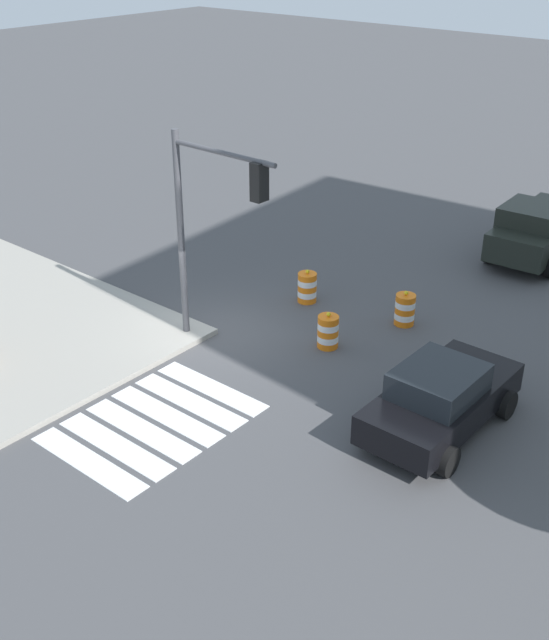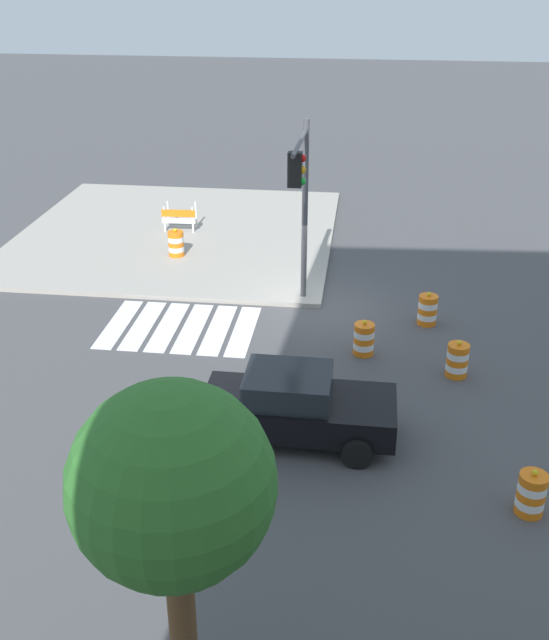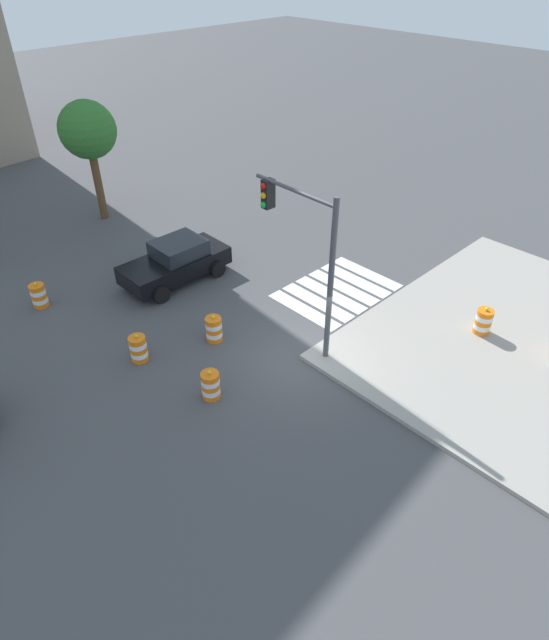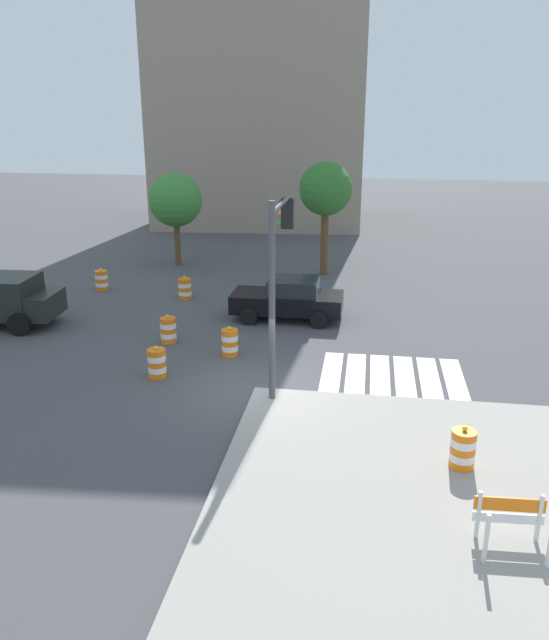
% 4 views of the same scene
% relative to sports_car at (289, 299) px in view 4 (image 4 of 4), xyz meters
% --- Properties ---
extents(ground_plane, '(120.00, 120.00, 0.00)m').
position_rel_sports_car_xyz_m(ground_plane, '(-0.09, -6.85, -0.81)').
color(ground_plane, '#474749').
extents(sidewalk_corner, '(12.00, 12.00, 0.15)m').
position_rel_sports_car_xyz_m(sidewalk_corner, '(5.91, -12.85, -0.74)').
color(sidewalk_corner, '#9E998E').
rests_on(sidewalk_corner, ground).
extents(crosswalk_stripes, '(4.35, 3.20, 0.02)m').
position_rel_sports_car_xyz_m(crosswalk_stripes, '(3.91, -5.05, -0.80)').
color(crosswalk_stripes, silver).
rests_on(crosswalk_stripes, ground).
extents(sports_car, '(4.31, 2.16, 1.63)m').
position_rel_sports_car_xyz_m(sports_car, '(0.00, 0.00, 0.00)').
color(sports_car, black).
rests_on(sports_car, ground).
extents(traffic_barrel_near_corner, '(0.56, 0.56, 1.02)m').
position_rel_sports_car_xyz_m(traffic_barrel_near_corner, '(-3.86, -3.23, -0.36)').
color(traffic_barrel_near_corner, orange).
rests_on(traffic_barrel_near_corner, ground).
extents(traffic_barrel_crosswalk_end, '(0.56, 0.56, 1.02)m').
position_rel_sports_car_xyz_m(traffic_barrel_crosswalk_end, '(-4.79, 2.01, -0.36)').
color(traffic_barrel_crosswalk_end, orange).
rests_on(traffic_barrel_crosswalk_end, ground).
extents(traffic_barrel_median_near, '(0.56, 0.56, 1.02)m').
position_rel_sports_car_xyz_m(traffic_barrel_median_near, '(-3.27, -6.21, -0.36)').
color(traffic_barrel_median_near, orange).
rests_on(traffic_barrel_median_near, ground).
extents(traffic_barrel_median_far, '(0.56, 0.56, 1.02)m').
position_rel_sports_car_xyz_m(traffic_barrel_median_far, '(-8.95, 2.83, -0.36)').
color(traffic_barrel_median_far, orange).
rests_on(traffic_barrel_median_far, ground).
extents(traffic_barrel_far_curb, '(0.56, 0.56, 1.02)m').
position_rel_sports_car_xyz_m(traffic_barrel_far_curb, '(-1.44, -4.11, -0.36)').
color(traffic_barrel_far_curb, orange).
rests_on(traffic_barrel_far_curb, ground).
extents(traffic_barrel_on_sidewalk, '(0.56, 0.56, 1.02)m').
position_rel_sports_car_xyz_m(traffic_barrel_on_sidewalk, '(5.31, -10.35, -0.21)').
color(traffic_barrel_on_sidewalk, orange).
rests_on(traffic_barrel_on_sidewalk, sidewalk_corner).
extents(construction_barricade, '(1.30, 0.83, 1.00)m').
position_rel_sports_car_xyz_m(construction_barricade, '(5.82, -12.98, -0.09)').
color(construction_barricade, silver).
rests_on(construction_barricade, sidewalk_corner).
extents(traffic_light_pole, '(0.47, 3.29, 5.50)m').
position_rel_sports_car_xyz_m(traffic_light_pole, '(0.51, -6.31, 3.10)').
color(traffic_light_pole, '#4C4C51').
rests_on(traffic_light_pole, sidewalk_corner).
extents(street_tree_streetside_near, '(2.74, 2.74, 4.78)m').
position_rel_sports_car_xyz_m(street_tree_streetside_near, '(-6.93, 8.04, 2.57)').
color(street_tree_streetside_near, brown).
rests_on(street_tree_streetside_near, ground).
extents(street_tree_streetside_mid, '(2.55, 2.55, 5.49)m').
position_rel_sports_car_xyz_m(street_tree_streetside_mid, '(0.83, 7.18, 3.34)').
color(street_tree_streetside_mid, brown).
rests_on(street_tree_streetside_mid, ground).
extents(office_building_far, '(14.62, 10.89, 25.91)m').
position_rel_sports_car_xyz_m(office_building_far, '(-4.93, 22.18, 12.14)').
color(office_building_far, gray).
rests_on(office_building_far, ground).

